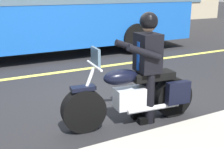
{
  "coord_description": "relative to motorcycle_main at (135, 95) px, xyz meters",
  "views": [
    {
      "loc": [
        2.52,
        5.06,
        2.05
      ],
      "look_at": [
        0.37,
        1.09,
        0.75
      ],
      "focal_mm": 47.15,
      "sensor_mm": 36.0,
      "label": 1
    }
  ],
  "objects": [
    {
      "name": "ground_plane",
      "position": [
        -0.12,
        -1.4,
        -0.45
      ],
      "size": [
        80.0,
        80.0,
        0.0
      ],
      "primitive_type": "plane",
      "color": "black"
    },
    {
      "name": "lane_center_stripe",
      "position": [
        -0.12,
        -3.4,
        -0.45
      ],
      "size": [
        60.0,
        0.16,
        0.01
      ],
      "primitive_type": "cube",
      "color": "#E5DB4C",
      "rests_on": "ground_plane"
    },
    {
      "name": "motorcycle_main",
      "position": [
        0.0,
        0.0,
        0.0
      ],
      "size": [
        2.22,
        0.74,
        1.26
      ],
      "color": "black",
      "rests_on": "ground_plane"
    },
    {
      "name": "rider_main",
      "position": [
        -0.19,
        0.02,
        0.58
      ],
      "size": [
        0.66,
        0.6,
        1.74
      ],
      "color": "black",
      "rests_on": "ground_plane"
    }
  ]
}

